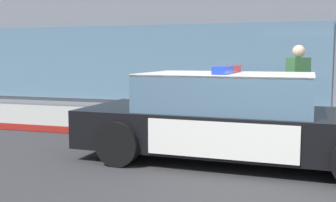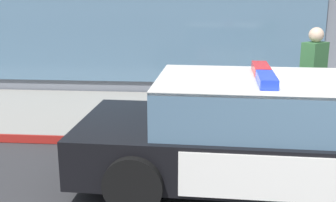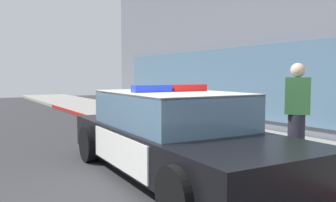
% 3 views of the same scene
% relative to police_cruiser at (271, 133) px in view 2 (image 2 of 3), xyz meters
% --- Properties ---
extents(sidewalk, '(48.00, 3.12, 0.15)m').
position_rel_police_cruiser_xyz_m(sidewalk, '(0.86, 2.74, -0.61)').
color(sidewalk, gray).
rests_on(sidewalk, ground).
extents(curb_red_paint, '(28.80, 0.04, 0.14)m').
position_rel_police_cruiser_xyz_m(curb_red_paint, '(0.86, 1.16, -0.61)').
color(curb_red_paint, maroon).
rests_on(curb_red_paint, ground).
extents(police_cruiser, '(5.07, 2.29, 1.49)m').
position_rel_police_cruiser_xyz_m(police_cruiser, '(0.00, 0.00, 0.00)').
color(police_cruiser, black).
rests_on(police_cruiser, ground).
extents(fire_hydrant, '(0.34, 0.39, 0.73)m').
position_rel_police_cruiser_xyz_m(fire_hydrant, '(-0.86, 1.78, -0.18)').
color(fire_hydrant, red).
rests_on(fire_hydrant, sidewalk).
extents(pedestrian_on_sidewalk, '(0.47, 0.46, 1.71)m').
position_rel_police_cruiser_xyz_m(pedestrian_on_sidewalk, '(0.93, 1.86, 0.33)').
color(pedestrian_on_sidewalk, '#23232D').
rests_on(pedestrian_on_sidewalk, sidewalk).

